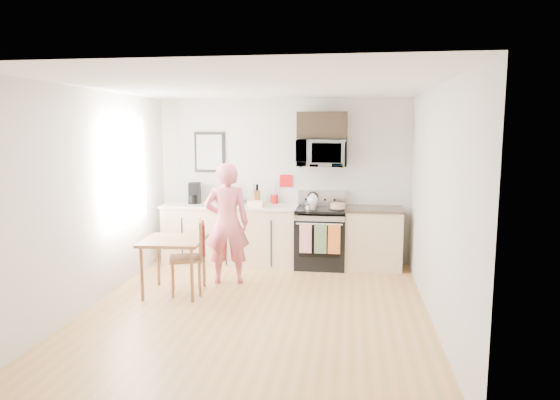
# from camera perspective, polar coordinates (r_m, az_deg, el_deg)

# --- Properties ---
(floor) EXTENTS (4.60, 4.60, 0.00)m
(floor) POSITION_cam_1_polar(r_m,az_deg,el_deg) (6.07, -2.64, -12.37)
(floor) COLOR #B08844
(floor) RESTS_ON ground
(back_wall) EXTENTS (4.00, 0.04, 2.60)m
(back_wall) POSITION_cam_1_polar(r_m,az_deg,el_deg) (8.00, 0.35, 2.22)
(back_wall) COLOR beige
(back_wall) RESTS_ON floor
(front_wall) EXTENTS (4.00, 0.04, 2.60)m
(front_wall) POSITION_cam_1_polar(r_m,az_deg,el_deg) (3.55, -9.70, -5.44)
(front_wall) COLOR beige
(front_wall) RESTS_ON floor
(left_wall) EXTENTS (0.04, 4.60, 2.60)m
(left_wall) POSITION_cam_1_polar(r_m,az_deg,el_deg) (6.42, -20.54, 0.23)
(left_wall) COLOR beige
(left_wall) RESTS_ON floor
(right_wall) EXTENTS (0.04, 4.60, 2.60)m
(right_wall) POSITION_cam_1_polar(r_m,az_deg,el_deg) (5.72, 17.36, -0.53)
(right_wall) COLOR beige
(right_wall) RESTS_ON floor
(ceiling) EXTENTS (4.00, 4.60, 0.04)m
(ceiling) POSITION_cam_1_polar(r_m,az_deg,el_deg) (5.70, -2.82, 12.90)
(ceiling) COLOR white
(ceiling) RESTS_ON back_wall
(window) EXTENTS (0.06, 1.40, 1.50)m
(window) POSITION_cam_1_polar(r_m,az_deg,el_deg) (7.09, -17.30, 3.11)
(window) COLOR silver
(window) RESTS_ON left_wall
(cabinet_left) EXTENTS (2.10, 0.60, 0.90)m
(cabinet_left) POSITION_cam_1_polar(r_m,az_deg,el_deg) (7.99, -5.66, -4.01)
(cabinet_left) COLOR #D2B587
(cabinet_left) RESTS_ON floor
(countertop_left) EXTENTS (2.14, 0.64, 0.04)m
(countertop_left) POSITION_cam_1_polar(r_m,az_deg,el_deg) (7.90, -5.70, -0.68)
(countertop_left) COLOR beige
(countertop_left) RESTS_ON cabinet_left
(cabinet_right) EXTENTS (0.84, 0.60, 0.90)m
(cabinet_right) POSITION_cam_1_polar(r_m,az_deg,el_deg) (7.78, 10.57, -4.45)
(cabinet_right) COLOR #D2B587
(cabinet_right) RESTS_ON floor
(countertop_right) EXTENTS (0.88, 0.64, 0.04)m
(countertop_right) POSITION_cam_1_polar(r_m,az_deg,el_deg) (7.69, 10.67, -1.02)
(countertop_right) COLOR black
(countertop_right) RESTS_ON cabinet_right
(range) EXTENTS (0.76, 0.70, 1.16)m
(range) POSITION_cam_1_polar(r_m,az_deg,el_deg) (7.76, 4.65, -4.46)
(range) COLOR black
(range) RESTS_ON floor
(microwave) EXTENTS (0.76, 0.51, 0.42)m
(microwave) POSITION_cam_1_polar(r_m,az_deg,el_deg) (7.69, 4.81, 5.38)
(microwave) COLOR #A9AAAE
(microwave) RESTS_ON back_wall
(upper_cabinet) EXTENTS (0.76, 0.35, 0.40)m
(upper_cabinet) POSITION_cam_1_polar(r_m,az_deg,el_deg) (7.72, 4.87, 8.51)
(upper_cabinet) COLOR black
(upper_cabinet) RESTS_ON back_wall
(wall_art) EXTENTS (0.50, 0.04, 0.65)m
(wall_art) POSITION_cam_1_polar(r_m,az_deg,el_deg) (8.19, -8.06, 5.43)
(wall_art) COLOR black
(wall_art) RESTS_ON back_wall
(wall_trivet) EXTENTS (0.20, 0.02, 0.20)m
(wall_trivet) POSITION_cam_1_polar(r_m,az_deg,el_deg) (7.98, 0.69, 2.20)
(wall_trivet) COLOR #B40F13
(wall_trivet) RESTS_ON back_wall
(person) EXTENTS (0.69, 0.53, 1.68)m
(person) POSITION_cam_1_polar(r_m,az_deg,el_deg) (6.90, -6.08, -2.66)
(person) COLOR #B8324C
(person) RESTS_ON floor
(dining_table) EXTENTS (0.77, 0.77, 0.72)m
(dining_table) POSITION_cam_1_polar(r_m,az_deg,el_deg) (6.59, -12.07, -5.10)
(dining_table) COLOR brown
(dining_table) RESTS_ON floor
(chair) EXTENTS (0.55, 0.52, 0.96)m
(chair) POSITION_cam_1_polar(r_m,az_deg,el_deg) (6.57, -9.57, -5.26)
(chair) COLOR brown
(chair) RESTS_ON floor
(knife_block) EXTENTS (0.15, 0.17, 0.22)m
(knife_block) POSITION_cam_1_polar(r_m,az_deg,el_deg) (7.91, -2.75, 0.31)
(knife_block) COLOR brown
(knife_block) RESTS_ON countertop_left
(utensil_crock) EXTENTS (0.11, 0.11, 0.34)m
(utensil_crock) POSITION_cam_1_polar(r_m,az_deg,el_deg) (7.96, -0.64, 0.58)
(utensil_crock) COLOR #B40F13
(utensil_crock) RESTS_ON countertop_left
(fruit_bowl) EXTENTS (0.31, 0.31, 0.11)m
(fruit_bowl) POSITION_cam_1_polar(r_m,az_deg,el_deg) (8.06, -4.91, -0.03)
(fruit_bowl) COLOR white
(fruit_bowl) RESTS_ON countertop_left
(milk_carton) EXTENTS (0.13, 0.13, 0.28)m
(milk_carton) POSITION_cam_1_polar(r_m,az_deg,el_deg) (7.98, -6.27, 0.56)
(milk_carton) COLOR tan
(milk_carton) RESTS_ON countertop_left
(coffee_maker) EXTENTS (0.23, 0.30, 0.33)m
(coffee_maker) POSITION_cam_1_polar(r_m,az_deg,el_deg) (8.10, -9.75, 0.72)
(coffee_maker) COLOR black
(coffee_maker) RESTS_ON countertop_left
(bread_bag) EXTENTS (0.29, 0.20, 0.10)m
(bread_bag) POSITION_cam_1_polar(r_m,az_deg,el_deg) (7.63, -2.68, -0.44)
(bread_bag) COLOR #DDB574
(bread_bag) RESTS_ON countertop_left
(cake) EXTENTS (0.27, 0.27, 0.09)m
(cake) POSITION_cam_1_polar(r_m,az_deg,el_deg) (7.55, 6.63, -0.74)
(cake) COLOR black
(cake) RESTS_ON range
(kettle) EXTENTS (0.18, 0.18, 0.23)m
(kettle) POSITION_cam_1_polar(r_m,az_deg,el_deg) (7.80, 3.76, -0.00)
(kettle) COLOR white
(kettle) RESTS_ON range
(pot) EXTENTS (0.18, 0.30, 0.09)m
(pot) POSITION_cam_1_polar(r_m,az_deg,el_deg) (7.52, 3.55, -0.72)
(pot) COLOR #A9AAAE
(pot) RESTS_ON range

